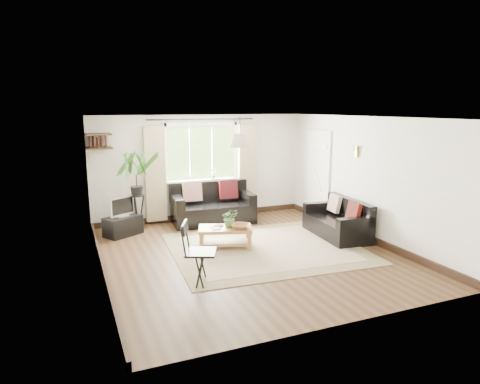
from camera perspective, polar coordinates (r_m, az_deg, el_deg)
name	(u,v)px	position (r m, az deg, el deg)	size (l,w,h in m)	color
floor	(249,254)	(7.71, 1.14, -8.22)	(5.50, 5.50, 0.00)	black
ceiling	(249,117)	(7.27, 1.22, 9.91)	(5.50, 5.50, 0.00)	white
wall_back	(201,167)	(9.95, -5.16, 3.31)	(5.00, 0.02, 2.40)	silver
wall_front	(344,229)	(5.07, 13.73, -4.82)	(5.00, 0.02, 2.40)	silver
wall_left	(97,199)	(6.82, -18.47, -0.94)	(0.02, 5.50, 2.40)	silver
wall_right	(366,179)	(8.69, 16.48, 1.72)	(0.02, 5.50, 2.40)	silver
rug	(266,248)	(7.99, 3.43, -7.47)	(3.41, 2.92, 0.02)	beige
window	(202,152)	(9.87, -5.13, 5.29)	(2.50, 0.16, 2.16)	white
door	(317,176)	(10.07, 10.25, 2.12)	(0.06, 0.96, 2.06)	silver
corner_shelf	(99,141)	(9.21, -18.33, 6.46)	(0.50, 0.50, 0.34)	black
pendant_lamp	(240,137)	(7.66, 0.00, 7.36)	(0.36, 0.36, 0.54)	beige
wall_sconce	(355,150)	(8.81, 15.10, 5.47)	(0.12, 0.12, 0.28)	beige
sofa_back	(213,204)	(9.64, -3.65, -1.62)	(1.81, 0.90, 0.85)	black
sofa_right	(337,219)	(8.82, 12.77, -3.53)	(0.77, 1.53, 0.72)	black
coffee_table	(225,238)	(7.95, -1.98, -6.11)	(0.97, 0.53, 0.40)	brown
table_plant	(230,218)	(7.90, -1.37, -3.46)	(0.31, 0.26, 0.34)	#3A6729
bowl	(241,226)	(7.81, 0.10, -4.59)	(0.34, 0.34, 0.08)	brown
book_a	(212,228)	(7.81, -3.79, -4.87)	(0.15, 0.21, 0.02)	white
book_b	(215,225)	(7.99, -3.40, -4.47)	(0.15, 0.20, 0.02)	brown
tv_stand	(123,226)	(9.04, -15.33, -4.37)	(0.73, 0.41, 0.39)	black
tv	(122,206)	(8.94, -15.47, -1.83)	(0.56, 0.19, 0.43)	#A5A5AA
palm_stand	(137,192)	(9.09, -13.57, 0.03)	(0.66, 0.66, 1.70)	black
folding_chair	(201,253)	(6.35, -5.27, -8.15)	(0.48, 0.48, 0.94)	black
sill_plant	(213,173)	(9.93, -3.56, 2.53)	(0.14, 0.10, 0.27)	#2D6023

